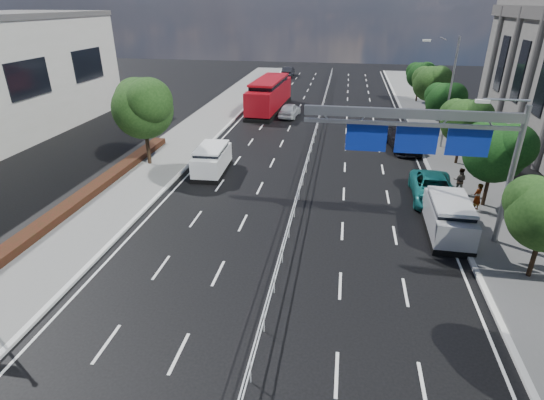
# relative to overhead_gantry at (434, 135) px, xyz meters

# --- Properties ---
(ground) EXTENTS (160.00, 160.00, 0.00)m
(ground) POSITION_rel_overhead_gantry_xyz_m (-6.74, -10.05, -5.61)
(ground) COLOR black
(ground) RESTS_ON ground
(kerb_near) EXTENTS (0.25, 140.00, 0.15)m
(kerb_near) POSITION_rel_overhead_gantry_xyz_m (-15.74, -10.05, -5.54)
(kerb_near) COLOR silver
(kerb_near) RESTS_ON ground
(kerb_far) EXTENTS (0.25, 140.00, 0.15)m
(kerb_far) POSITION_rel_overhead_gantry_xyz_m (2.26, -10.05, -5.54)
(kerb_far) COLOR silver
(kerb_far) RESTS_ON ground
(median_fence) EXTENTS (0.05, 85.00, 1.02)m
(median_fence) POSITION_rel_overhead_gantry_xyz_m (-6.74, 12.45, -5.08)
(median_fence) COLOR silver
(median_fence) RESTS_ON ground
(hedge_near) EXTENTS (1.00, 36.00, 0.44)m
(hedge_near) POSITION_rel_overhead_gantry_xyz_m (-20.04, -5.05, -5.25)
(hedge_near) COLOR black
(hedge_near) RESTS_ON sidewalk_near
(overhead_gantry) EXTENTS (10.24, 0.38, 7.45)m
(overhead_gantry) POSITION_rel_overhead_gantry_xyz_m (0.00, 0.00, 0.00)
(overhead_gantry) COLOR gray
(overhead_gantry) RESTS_ON ground
(streetlight_far) EXTENTS (2.78, 2.40, 9.00)m
(streetlight_far) POSITION_rel_overhead_gantry_xyz_m (3.76, 15.95, -0.40)
(streetlight_far) COLOR gray
(streetlight_far) RESTS_ON ground
(near_tree_back) EXTENTS (4.84, 4.51, 6.69)m
(near_tree_back) POSITION_rel_overhead_gantry_xyz_m (-18.68, 7.92, -1.00)
(near_tree_back) COLOR black
(near_tree_back) RESTS_ON ground
(far_tree_d) EXTENTS (3.85, 3.59, 5.34)m
(far_tree_d) POSITION_rel_overhead_gantry_xyz_m (4.51, 4.42, -1.92)
(far_tree_d) COLOR black
(far_tree_d) RESTS_ON ground
(far_tree_e) EXTENTS (3.63, 3.38, 5.13)m
(far_tree_e) POSITION_rel_overhead_gantry_xyz_m (4.51, 11.93, -2.05)
(far_tree_e) COLOR black
(far_tree_e) RESTS_ON ground
(far_tree_f) EXTENTS (3.52, 3.28, 5.02)m
(far_tree_f) POSITION_rel_overhead_gantry_xyz_m (4.50, 19.43, -2.12)
(far_tree_f) COLOR black
(far_tree_f) RESTS_ON ground
(far_tree_g) EXTENTS (3.96, 3.69, 5.45)m
(far_tree_g) POSITION_rel_overhead_gantry_xyz_m (4.51, 26.92, -1.85)
(far_tree_g) COLOR black
(far_tree_g) RESTS_ON ground
(far_tree_h) EXTENTS (3.41, 3.18, 4.91)m
(far_tree_h) POSITION_rel_overhead_gantry_xyz_m (4.50, 34.43, -2.18)
(far_tree_h) COLOR black
(far_tree_h) RESTS_ON ground
(white_minivan) EXTENTS (2.17, 4.68, 2.00)m
(white_minivan) POSITION_rel_overhead_gantry_xyz_m (-13.51, 7.18, -4.62)
(white_minivan) COLOR black
(white_minivan) RESTS_ON ground
(red_bus) EXTENTS (3.51, 12.01, 3.55)m
(red_bus) POSITION_rel_overhead_gantry_xyz_m (-12.80, 27.26, -3.76)
(red_bus) COLOR black
(red_bus) RESTS_ON ground
(near_car_silver) EXTENTS (2.22, 4.55, 1.49)m
(near_car_silver) POSITION_rel_overhead_gantry_xyz_m (-10.09, 24.53, -4.86)
(near_car_silver) COLOR silver
(near_car_silver) RESTS_ON ground
(near_car_dark) EXTENTS (1.70, 4.70, 1.54)m
(near_car_dark) POSITION_rel_overhead_gantry_xyz_m (-13.93, 51.81, -4.84)
(near_car_dark) COLOR black
(near_car_dark) RESTS_ON ground
(silver_minivan) EXTENTS (2.14, 4.86, 2.00)m
(silver_minivan) POSITION_rel_overhead_gantry_xyz_m (1.56, 0.56, -4.62)
(silver_minivan) COLOR black
(silver_minivan) RESTS_ON ground
(parked_car_teal) EXTENTS (2.72, 5.59, 1.53)m
(parked_car_teal) POSITION_rel_overhead_gantry_xyz_m (1.56, 4.92, -4.84)
(parked_car_teal) COLOR #1A7776
(parked_car_teal) RESTS_ON ground
(parked_car_dark) EXTENTS (2.98, 5.80, 1.61)m
(parked_car_dark) POSITION_rel_overhead_gantry_xyz_m (0.81, 15.23, -4.80)
(parked_car_dark) COLOR black
(parked_car_dark) RESTS_ON ground
(pedestrian_a) EXTENTS (0.74, 0.71, 1.70)m
(pedestrian_a) POSITION_rel_overhead_gantry_xyz_m (3.79, 3.61, -4.62)
(pedestrian_a) COLOR gray
(pedestrian_a) RESTS_ON sidewalk_far
(pedestrian_b) EXTENTS (0.97, 0.85, 1.67)m
(pedestrian_b) POSITION_rel_overhead_gantry_xyz_m (3.35, 6.15, -4.63)
(pedestrian_b) COLOR gray
(pedestrian_b) RESTS_ON sidewalk_far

